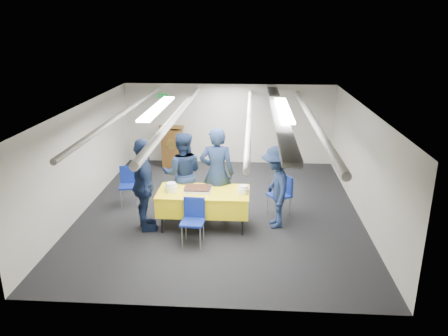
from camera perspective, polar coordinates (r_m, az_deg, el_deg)
The scene contains 14 objects.
ground at distance 9.74m, azimuth -0.47°, elevation -5.48°, with size 7.00×7.00×0.00m, color black.
room_shell at distance 9.54m, azimuth 0.24°, elevation 5.51°, with size 6.00×7.00×2.30m.
serving_table at distance 8.77m, azimuth -2.68°, elevation -4.33°, with size 1.82×0.91×0.77m.
sheet_cake at distance 8.68m, azimuth -3.47°, elevation -2.78°, with size 0.53×0.41×0.09m.
plate_stack_left at distance 8.71m, azimuth -6.91°, elevation -2.54°, with size 0.24×0.24×0.18m.
plate_stack_right at distance 8.57m, azimuth 2.52°, elevation -2.85°, with size 0.22×0.22×0.16m.
podium at distance 12.58m, azimuth -6.76°, elevation 2.99°, with size 0.62×0.53×1.25m.
chair_near at distance 8.19m, azimuth -4.01°, elevation -6.29°, with size 0.45×0.45×0.87m.
chair_right at distance 9.42m, azimuth 7.64°, elevation -3.00°, with size 0.58×0.58×0.87m.
chair_left at distance 10.12m, azimuth -12.32°, elevation -1.72°, with size 0.50×0.50×0.87m.
sailor_a at distance 9.03m, azimuth -0.94°, elevation -0.72°, with size 0.72×0.47×1.97m, color #0E1932.
sailor_b at distance 9.32m, azimuth -5.42°, elevation -0.73°, with size 0.88×0.68×1.80m, color #0E1932.
sailor_c at distance 8.66m, azimuth -10.44°, elevation -2.24°, with size 1.10×0.46×1.87m, color #0E1932.
sailor_d at distance 8.75m, azimuth 6.81°, elevation -2.52°, with size 1.08×0.62×1.68m, color #0E1932.
Camera 1 is at (0.65, -8.86, 3.98)m, focal length 35.00 mm.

